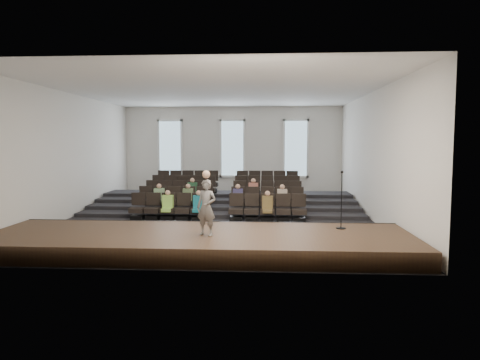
# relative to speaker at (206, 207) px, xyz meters

# --- Properties ---
(ground) EXTENTS (14.00, 14.00, 0.00)m
(ground) POSITION_rel_speaker_xyz_m (-0.25, 5.36, -1.27)
(ground) COLOR black
(ground) RESTS_ON ground
(ceiling) EXTENTS (12.00, 14.00, 0.02)m
(ceiling) POSITION_rel_speaker_xyz_m (-0.25, 5.36, 3.74)
(ceiling) COLOR white
(ceiling) RESTS_ON ground
(wall_back) EXTENTS (12.00, 0.04, 5.00)m
(wall_back) POSITION_rel_speaker_xyz_m (-0.25, 12.38, 1.23)
(wall_back) COLOR silver
(wall_back) RESTS_ON ground
(wall_front) EXTENTS (12.00, 0.04, 5.00)m
(wall_front) POSITION_rel_speaker_xyz_m (-0.25, -1.66, 1.23)
(wall_front) COLOR silver
(wall_front) RESTS_ON ground
(wall_left) EXTENTS (0.04, 14.00, 5.00)m
(wall_left) POSITION_rel_speaker_xyz_m (-6.27, 5.36, 1.23)
(wall_left) COLOR silver
(wall_left) RESTS_ON ground
(wall_right) EXTENTS (0.04, 14.00, 5.00)m
(wall_right) POSITION_rel_speaker_xyz_m (5.77, 5.36, 1.23)
(wall_right) COLOR silver
(wall_right) RESTS_ON ground
(stage) EXTENTS (11.80, 3.60, 0.50)m
(stage) POSITION_rel_speaker_xyz_m (-0.25, 0.26, -1.02)
(stage) COLOR #3C281A
(stage) RESTS_ON ground
(stage_lip) EXTENTS (11.80, 0.06, 0.52)m
(stage_lip) POSITION_rel_speaker_xyz_m (-0.25, 2.03, -1.02)
(stage_lip) COLOR black
(stage_lip) RESTS_ON ground
(risers) EXTENTS (11.80, 4.80, 0.60)m
(risers) POSITION_rel_speaker_xyz_m (-0.25, 8.53, -1.07)
(risers) COLOR black
(risers) RESTS_ON ground
(seating_rows) EXTENTS (6.80, 4.70, 1.67)m
(seating_rows) POSITION_rel_speaker_xyz_m (-0.25, 6.90, -0.58)
(seating_rows) COLOR black
(seating_rows) RESTS_ON ground
(windows) EXTENTS (8.44, 0.10, 3.24)m
(windows) POSITION_rel_speaker_xyz_m (-0.25, 12.31, 1.43)
(windows) COLOR white
(windows) RESTS_ON wall_back
(audience) EXTENTS (5.45, 2.64, 1.10)m
(audience) POSITION_rel_speaker_xyz_m (-0.40, 5.70, -0.45)
(audience) COLOR #9BD856
(audience) RESTS_ON seating_rows
(speaker) EXTENTS (0.65, 0.54, 1.53)m
(speaker) POSITION_rel_speaker_xyz_m (0.00, 0.00, 0.00)
(speaker) COLOR slate
(speaker) RESTS_ON stage
(mic_stand) EXTENTS (0.29, 0.29, 1.71)m
(mic_stand) POSITION_rel_speaker_xyz_m (3.82, 1.15, -0.26)
(mic_stand) COLOR black
(mic_stand) RESTS_ON stage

